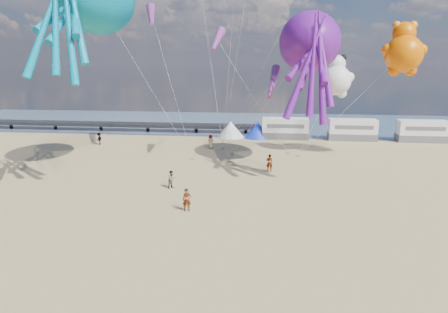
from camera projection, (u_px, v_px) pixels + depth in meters
ground at (186, 277)px, 20.57m from camera, size 120.00×120.00×0.00m
water at (250, 123)px, 73.72m from camera, size 120.00×120.00×0.00m
pier at (78, 124)px, 66.22m from camera, size 60.00×3.00×0.50m
motorhome_0 at (285, 128)px, 58.16m from camera, size 6.60×2.50×3.00m
motorhome_1 at (352, 130)px, 57.02m from camera, size 6.60×2.50×3.00m
motorhome_2 at (422, 131)px, 55.88m from camera, size 6.60×2.50×3.00m
tent_white at (231, 129)px, 59.19m from camera, size 4.00×4.00×2.40m
tent_blue at (258, 130)px, 58.71m from camera, size 4.00×4.00×2.40m
standing_person at (187, 200)px, 29.58m from camera, size 0.71×0.55×1.73m
beachgoer_0 at (211, 142)px, 51.41m from camera, size 0.77×0.64×1.82m
beachgoer_1 at (172, 179)px, 35.02m from camera, size 0.87×0.93×1.60m
beachgoer_2 at (99, 139)px, 53.86m from camera, size 0.72×0.86×1.61m
beachgoer_5 at (269, 163)px, 40.43m from camera, size 1.71×0.67×1.80m
sandbag_a at (193, 159)px, 45.40m from camera, size 0.50×0.35×0.22m
sandbag_b at (233, 154)px, 47.96m from camera, size 0.50×0.35×0.22m
sandbag_c at (298, 156)px, 47.12m from camera, size 0.50×0.35×0.22m
sandbag_d at (288, 153)px, 48.58m from camera, size 0.50×0.35×0.22m
sandbag_e at (223, 149)px, 50.90m from camera, size 0.50×0.35×0.22m
kite_octopus_purple at (310, 42)px, 40.08m from camera, size 6.63×11.82×12.75m
kite_panda at (336, 80)px, 45.65m from camera, size 5.29×5.16×5.83m
kite_teddy_orange at (404, 54)px, 42.51m from camera, size 4.97×4.70×6.81m
windsock_left at (151, 15)px, 45.51m from camera, size 3.37×7.82×7.85m
windsock_mid at (217, 40)px, 41.21m from camera, size 1.30×5.16×5.11m
windsock_right at (273, 82)px, 39.50m from camera, size 1.50×5.72×5.65m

